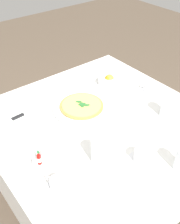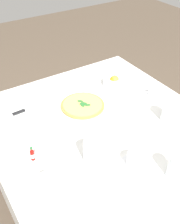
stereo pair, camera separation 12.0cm
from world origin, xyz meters
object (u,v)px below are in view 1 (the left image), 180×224
at_px(pizza_plate, 82,107).
at_px(coffee_cup_back_corner, 149,88).
at_px(water_glass_near_left, 99,152).
at_px(citrus_bowl, 109,80).
at_px(salt_shaker, 35,164).
at_px(coffee_cup_center_back, 59,185).
at_px(water_glass_far_left, 167,109).
at_px(dinner_knife, 10,121).
at_px(coffee_cup_near_right, 142,157).
at_px(pepper_shaker, 43,156).
at_px(pizza, 82,105).
at_px(napkin_folded, 11,122).
at_px(hot_sauce_bottle, 39,158).

relative_size(pizza_plate, coffee_cup_back_corner, 2.66).
xyz_separation_m(water_glass_near_left, citrus_bowl, (-0.49, -0.49, -0.03)).
relative_size(water_glass_near_left, salt_shaker, 2.19).
relative_size(coffee_cup_center_back, water_glass_far_left, 1.12).
height_order(coffee_cup_back_corner, water_glass_far_left, water_glass_far_left).
bearing_deg(dinner_knife, pizza_plate, 158.66).
height_order(coffee_cup_near_right, pepper_shaker, coffee_cup_near_right).
distance_m(water_glass_near_left, salt_shaker, 0.30).
distance_m(salt_shaker, pepper_shaker, 0.06).
xyz_separation_m(dinner_knife, pepper_shaker, (-0.01, 0.34, 0.00)).
bearing_deg(pizza, water_glass_near_left, 64.61).
xyz_separation_m(pizza_plate, salt_shaker, (0.44, 0.23, 0.01)).
relative_size(pizza, dinner_knife, 1.33).
xyz_separation_m(water_glass_near_left, napkin_folded, (0.22, -0.51, -0.04)).
distance_m(coffee_cup_back_corner, coffee_cup_center_back, 0.92).
height_order(pizza_plate, water_glass_far_left, water_glass_far_left).
height_order(dinner_knife, salt_shaker, salt_shaker).
xyz_separation_m(water_glass_near_left, pepper_shaker, (0.20, -0.17, -0.03)).
distance_m(coffee_cup_back_corner, napkin_folded, 0.89).
bearing_deg(napkin_folded, salt_shaker, 77.42).
bearing_deg(salt_shaker, water_glass_near_left, 150.67).
distance_m(citrus_bowl, salt_shaker, 0.83).
distance_m(pizza_plate, pepper_shaker, 0.44).
bearing_deg(pizza_plate, napkin_folded, -18.94).
xyz_separation_m(coffee_cup_near_right, coffee_cup_center_back, (0.39, -0.11, -0.00)).
height_order(water_glass_near_left, water_glass_far_left, water_glass_near_left).
bearing_deg(coffee_cup_back_corner, hot_sauce_bottle, 6.32).
relative_size(water_glass_far_left, dinner_knife, 0.59).
bearing_deg(pepper_shaker, water_glass_far_left, 168.96).
bearing_deg(hot_sauce_bottle, water_glass_far_left, 170.09).
xyz_separation_m(water_glass_far_left, salt_shaker, (0.78, -0.12, -0.02)).
xyz_separation_m(pizza_plate, coffee_cup_back_corner, (-0.46, 0.12, 0.01)).
xyz_separation_m(coffee_cup_near_right, water_glass_far_left, (-0.37, -0.16, 0.02)).
xyz_separation_m(napkin_folded, salt_shaker, (0.04, 0.36, 0.02)).
xyz_separation_m(pizza_plate, citrus_bowl, (-0.32, -0.11, 0.02)).
height_order(pizza, dinner_knife, pizza).
bearing_deg(water_glass_near_left, citrus_bowl, -135.39).
xyz_separation_m(pizza, coffee_cup_center_back, (0.42, 0.40, 0.00)).
xyz_separation_m(pizza_plate, coffee_cup_near_right, (0.02, 0.51, 0.02)).
height_order(coffee_cup_near_right, dinner_knife, coffee_cup_near_right).
xyz_separation_m(pizza, coffee_cup_near_right, (0.02, 0.51, 0.01)).
bearing_deg(coffee_cup_back_corner, salt_shaker, 6.75).
bearing_deg(water_glass_far_left, citrus_bowl, -86.36).
relative_size(napkin_folded, citrus_bowl, 1.54).
relative_size(coffee_cup_near_right, coffee_cup_back_corner, 1.00).
height_order(citrus_bowl, hot_sauce_bottle, hot_sauce_bottle).
relative_size(coffee_cup_near_right, salt_shaker, 2.31).
relative_size(coffee_cup_near_right, water_glass_near_left, 1.06).
bearing_deg(pizza, dinner_knife, -18.80).
relative_size(coffee_cup_near_right, hot_sauce_bottle, 1.57).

